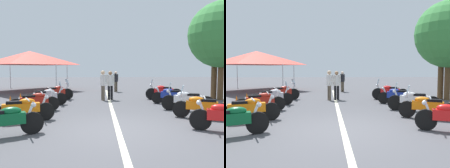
# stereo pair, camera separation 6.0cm
# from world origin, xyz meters

# --- Properties ---
(ground_plane) EXTENTS (80.00, 80.00, 0.00)m
(ground_plane) POSITION_xyz_m (0.00, 0.00, 0.00)
(ground_plane) COLOR #4C4C51
(lane_centre_stripe) EXTENTS (16.44, 0.16, 0.01)m
(lane_centre_stripe) POSITION_xyz_m (3.68, 0.00, 0.00)
(lane_centre_stripe) COLOR beige
(lane_centre_stripe) RESTS_ON ground_plane
(motorcycle_left_row_0) EXTENTS (1.04, 1.89, 0.99)m
(motorcycle_left_row_0) POSITION_xyz_m (-0.50, 3.02, 0.45)
(motorcycle_left_row_0) COLOR black
(motorcycle_left_row_0) RESTS_ON ground_plane
(motorcycle_left_row_1) EXTENTS (0.95, 2.08, 0.99)m
(motorcycle_left_row_1) POSITION_xyz_m (1.15, 3.14, 0.45)
(motorcycle_left_row_1) COLOR black
(motorcycle_left_row_1) RESTS_ON ground_plane
(motorcycle_left_row_2) EXTENTS (1.01, 1.92, 0.98)m
(motorcycle_left_row_2) POSITION_xyz_m (2.87, 3.20, 0.45)
(motorcycle_left_row_2) COLOR black
(motorcycle_left_row_2) RESTS_ON ground_plane
(motorcycle_left_row_3) EXTENTS (0.84, 2.01, 1.19)m
(motorcycle_left_row_3) POSITION_xyz_m (4.50, 3.14, 0.46)
(motorcycle_left_row_3) COLOR black
(motorcycle_left_row_3) RESTS_ON ground_plane
(motorcycle_left_row_4) EXTENTS (1.04, 1.89, 1.21)m
(motorcycle_left_row_4) POSITION_xyz_m (6.25, 3.00, 0.47)
(motorcycle_left_row_4) COLOR black
(motorcycle_left_row_4) RESTS_ON ground_plane
(motorcycle_right_row_1) EXTENTS (1.03, 1.87, 1.20)m
(motorcycle_right_row_1) POSITION_xyz_m (1.32, -3.07, 0.46)
(motorcycle_right_row_1) COLOR black
(motorcycle_right_row_1) RESTS_ON ground_plane
(motorcycle_right_row_2) EXTENTS (0.95, 2.10, 1.22)m
(motorcycle_right_row_2) POSITION_xyz_m (2.80, -3.16, 0.47)
(motorcycle_right_row_2) COLOR black
(motorcycle_right_row_2) RESTS_ON ground_plane
(motorcycle_right_row_3) EXTENTS (1.02, 1.88, 0.98)m
(motorcycle_right_row_3) POSITION_xyz_m (4.53, -3.05, 0.45)
(motorcycle_right_row_3) COLOR black
(motorcycle_right_row_3) RESTS_ON ground_plane
(motorcycle_right_row_4) EXTENTS (0.93, 1.99, 1.23)m
(motorcycle_right_row_4) POSITION_xyz_m (6.10, -3.09, 0.48)
(motorcycle_right_row_4) COLOR black
(motorcycle_right_row_4) RESTS_ON ground_plane
(traffic_cone_0) EXTENTS (0.36, 0.36, 0.61)m
(traffic_cone_0) POSITION_xyz_m (4.72, 4.44, 0.29)
(traffic_cone_0) COLOR orange
(traffic_cone_0) RESTS_ON ground_plane
(traffic_cone_2) EXTENTS (0.36, 0.36, 0.61)m
(traffic_cone_2) POSITION_xyz_m (3.66, 4.51, 0.29)
(traffic_cone_2) COLOR orange
(traffic_cone_2) RESTS_ON ground_plane
(bystander_0) EXTENTS (0.41, 0.39, 1.58)m
(bystander_0) POSITION_xyz_m (10.70, -0.70, 0.92)
(bystander_0) COLOR brown
(bystander_0) RESTS_ON ground_plane
(bystander_2) EXTENTS (0.32, 0.49, 1.65)m
(bystander_2) POSITION_xyz_m (6.34, -0.07, 0.97)
(bystander_2) COLOR black
(bystander_2) RESTS_ON ground_plane
(bystander_4) EXTENTS (0.50, 0.32, 1.69)m
(bystander_4) POSITION_xyz_m (6.17, 0.36, 0.99)
(bystander_4) COLOR brown
(bystander_4) RESTS_ON ground_plane
(roadside_tree_0) EXTENTS (2.97, 2.97, 5.09)m
(roadside_tree_0) POSITION_xyz_m (6.35, -6.18, 3.58)
(roadside_tree_0) COLOR brown
(roadside_tree_0) RESTS_ON ground_plane
(roadside_tree_1) EXTENTS (3.75, 3.75, 5.59)m
(roadside_tree_1) POSITION_xyz_m (5.95, -6.36, 3.70)
(roadside_tree_1) COLOR brown
(roadside_tree_1) RESTS_ON ground_plane
(event_tent) EXTENTS (5.73, 5.73, 3.20)m
(event_tent) POSITION_xyz_m (11.83, 6.14, 2.65)
(event_tent) COLOR #E54C3F
(event_tent) RESTS_ON ground_plane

